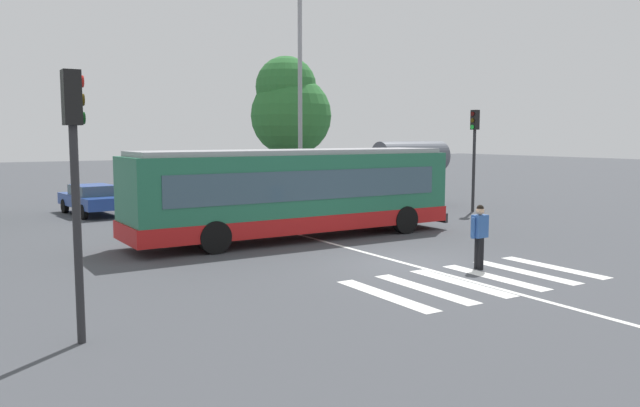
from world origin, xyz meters
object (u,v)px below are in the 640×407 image
Objects in this scene: twin_arm_street_lamp at (300,75)px; background_tree_right at (290,107)px; traffic_light_near_corner at (75,162)px; city_transit_bus at (295,193)px; traffic_light_far_corner at (474,144)px; parked_car_red at (264,190)px; parked_car_teal at (162,196)px; pedestrian_crossing_street at (480,233)px; parked_car_blue at (93,198)px; bus_stop_shelter at (411,158)px; parked_car_silver at (207,192)px.

twin_arm_street_lamp reaches higher than background_tree_right.
twin_arm_street_lamp is 9.16m from background_tree_right.
background_tree_right is at bearing 53.86° from traffic_light_near_corner.
city_transit_bus is 1.13× the size of twin_arm_street_lamp.
traffic_light_far_corner is 13.11m from background_tree_right.
city_transit_bus reaches higher than parked_car_red.
parked_car_red is at bearing 2.19° from parked_car_teal.
background_tree_right is at bearing 102.26° from traffic_light_far_corner.
pedestrian_crossing_street is 0.37× the size of parked_car_blue.
parked_car_red is at bearing 148.63° from bus_stop_shelter.
bus_stop_shelter is at bearing 99.72° from traffic_light_far_corner.
traffic_light_far_corner is at bearing -33.63° from twin_arm_street_lamp.
pedestrian_crossing_street is at bearing -78.88° from parked_car_teal.
parked_car_silver is at bearing 16.33° from parked_car_teal.
parked_car_red is at bearing 83.07° from pedestrian_crossing_street.
traffic_light_near_corner is 0.44× the size of twin_arm_street_lamp.
pedestrian_crossing_street is at bearing -96.93° from parked_car_red.
bus_stop_shelter is at bearing 30.92° from city_transit_bus.
twin_arm_street_lamp is (8.61, -3.68, 5.54)m from parked_car_blue.
twin_arm_street_lamp is (-6.06, 0.70, 3.89)m from bus_stop_shelter.
parked_car_blue is at bearing 176.67° from parked_car_red.
traffic_light_near_corner is 1.15× the size of bus_stop_shelter.
parked_car_red is 0.97× the size of traffic_light_far_corner.
parked_car_silver is 10.36m from bus_stop_shelter.
parked_car_red is at bearing 95.90° from twin_arm_street_lamp.
parked_car_blue and parked_car_red have the same top height.
traffic_light_far_corner is (9.87, -8.18, 2.39)m from parked_car_silver.
background_tree_right is (8.03, 14.96, 3.66)m from city_transit_bus.
background_tree_right is at bearing 73.86° from pedestrian_crossing_street.
city_transit_bus is 9.20m from twin_arm_street_lamp.
city_transit_bus is at bearing -121.05° from twin_arm_street_lamp.
pedestrian_crossing_street reaches higher than parked_car_blue.
traffic_light_near_corner reaches higher than city_transit_bus.
pedestrian_crossing_street reaches higher than parked_car_red.
bus_stop_shelter is at bearing -25.61° from parked_car_silver.
bus_stop_shelter is at bearing 36.40° from traffic_light_near_corner.
city_transit_bus is at bearing 42.05° from traffic_light_near_corner.
city_transit_bus is 11.55m from traffic_light_near_corner.
parked_car_teal and parked_car_red have the same top height.
parked_car_silver is 7.39m from twin_arm_street_lamp.
traffic_light_near_corner is at bearing -152.63° from traffic_light_far_corner.
city_transit_bus is 10.56m from parked_car_silver.
traffic_light_near_corner is 0.98× the size of traffic_light_far_corner.
bus_stop_shelter is at bearing -6.59° from twin_arm_street_lamp.
parked_car_silver is (0.91, 10.49, -0.82)m from city_transit_bus.
bus_stop_shelter is at bearing -16.62° from parked_car_blue.
traffic_light_far_corner is at bearing -80.28° from bus_stop_shelter.
background_tree_right is (12.56, 4.52, 4.49)m from parked_car_blue.
parked_car_red is 0.99× the size of traffic_light_near_corner.
parked_car_red is at bearing -3.33° from parked_car_blue.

